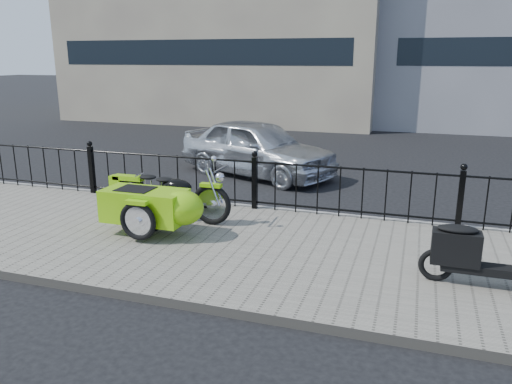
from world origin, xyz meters
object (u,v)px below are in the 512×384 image
(motorcycle_sidecar, at_px, (159,204))
(scooter, at_px, (478,254))
(sedan_car, at_px, (257,148))
(spare_tire, at_px, (149,215))

(motorcycle_sidecar, xyz_separation_m, scooter, (4.58, -0.51, -0.06))
(sedan_car, bearing_deg, spare_tire, -161.38)
(scooter, relative_size, sedan_car, 0.39)
(motorcycle_sidecar, xyz_separation_m, spare_tire, (-0.17, -0.05, -0.19))
(motorcycle_sidecar, height_order, spare_tire, motorcycle_sidecar)
(scooter, xyz_separation_m, sedan_car, (-4.51, 5.24, 0.16))
(scooter, bearing_deg, spare_tire, 174.42)
(motorcycle_sidecar, xyz_separation_m, sedan_car, (0.07, 4.73, 0.10))
(sedan_car, bearing_deg, motorcycle_sidecar, -159.40)
(motorcycle_sidecar, relative_size, spare_tire, 3.94)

